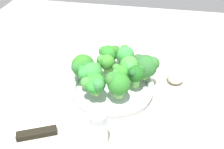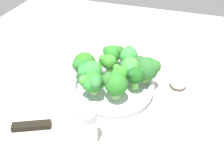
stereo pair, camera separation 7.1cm
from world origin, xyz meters
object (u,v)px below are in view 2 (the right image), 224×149
at_px(broccoli_floret_5, 108,62).
at_px(garlic_bulb, 179,81).
at_px(broccoli_floret_2, 92,83).
at_px(broccoli_floret_10, 113,54).
at_px(broccoli_floret_4, 129,56).
at_px(knife, 12,128).
at_px(broccoli_floret_8, 90,72).
at_px(broccoli_floret_9, 147,68).
at_px(broccoli_floret_1, 120,73).
at_px(broccoli_floret_3, 85,65).
at_px(pepper_shaker, 88,128).
at_px(bowl, 112,87).
at_px(broccoli_floret_0, 136,76).
at_px(broccoli_floret_6, 131,68).
at_px(broccoli_floret_7, 114,83).

relative_size(broccoli_floret_5, garlic_bulb, 1.20).
distance_m(broccoli_floret_2, broccoli_floret_5, 0.11).
distance_m(broccoli_floret_2, broccoli_floret_10, 0.15).
distance_m(broccoli_floret_4, knife, 0.38).
height_order(broccoli_floret_8, broccoli_floret_10, broccoli_floret_8).
xyz_separation_m(broccoli_floret_9, knife, (-0.26, 0.28, -0.07)).
xyz_separation_m(broccoli_floret_1, broccoli_floret_2, (-0.06, 0.06, 0.00)).
bearing_deg(broccoli_floret_10, broccoli_floret_4, -86.20).
height_order(broccoli_floret_3, pepper_shaker, broccoli_floret_3).
bearing_deg(bowl, broccoli_floret_5, 31.56).
distance_m(broccoli_floret_0, broccoli_floret_6, 0.04).
xyz_separation_m(bowl, broccoli_floret_2, (-0.06, 0.04, 0.05)).
distance_m(broccoli_floret_0, broccoli_floret_3, 0.15).
bearing_deg(bowl, broccoli_floret_8, 108.39).
xyz_separation_m(broccoli_floret_1, broccoli_floret_6, (0.03, -0.03, 0.00)).
height_order(broccoli_floret_5, knife, broccoli_floret_5).
distance_m(broccoli_floret_5, broccoli_floret_7, 0.11).
xyz_separation_m(broccoli_floret_3, broccoli_floret_4, (0.09, -0.11, -0.01)).
bearing_deg(broccoli_floret_4, broccoli_floret_6, -159.34).
distance_m(broccoli_floret_8, broccoli_floret_10, 0.11).
height_order(broccoli_floret_6, broccoli_floret_9, broccoli_floret_9).
height_order(broccoli_floret_1, pepper_shaker, pepper_shaker).
height_order(broccoli_floret_5, broccoli_floret_6, broccoli_floret_6).
distance_m(broccoli_floret_6, garlic_bulb, 0.15).
bearing_deg(garlic_bulb, broccoli_floret_0, 123.51).
xyz_separation_m(broccoli_floret_8, broccoli_floret_10, (0.11, -0.03, 0.00)).
bearing_deg(broccoli_floret_0, broccoli_floret_5, 65.17).
relative_size(broccoli_floret_0, broccoli_floret_2, 1.00).
height_order(broccoli_floret_0, broccoli_floret_5, broccoli_floret_0).
bearing_deg(broccoli_floret_4, broccoli_floret_8, 143.93).
xyz_separation_m(broccoli_floret_0, broccoli_floret_9, (0.04, -0.02, 0.00)).
xyz_separation_m(broccoli_floret_2, broccoli_floret_9, (0.10, -0.13, 0.01)).
height_order(broccoli_floret_4, broccoli_floret_8, broccoli_floret_8).
relative_size(broccoli_floret_2, broccoli_floret_10, 0.97).
xyz_separation_m(broccoli_floret_5, knife, (-0.26, 0.17, -0.07)).
distance_m(broccoli_floret_5, broccoli_floret_8, 0.07).
bearing_deg(broccoli_floret_10, garlic_bulb, -93.76).
distance_m(bowl, broccoli_floret_2, 0.09).
height_order(broccoli_floret_2, garlic_bulb, broccoli_floret_2).
relative_size(bowl, broccoli_floret_7, 3.36).
height_order(broccoli_floret_0, broccoli_floret_8, broccoli_floret_8).
xyz_separation_m(broccoli_floret_4, broccoli_floret_9, (-0.05, -0.07, 0.00)).
bearing_deg(pepper_shaker, broccoli_floret_4, -3.76).
distance_m(bowl, pepper_shaker, 0.20).
xyz_separation_m(broccoli_floret_1, garlic_bulb, (0.08, -0.16, -0.04)).
relative_size(bowl, broccoli_floret_3, 3.13).
bearing_deg(garlic_bulb, knife, 127.83).
distance_m(broccoli_floret_3, garlic_bulb, 0.28).
distance_m(broccoli_floret_1, broccoli_floret_2, 0.08).
distance_m(broccoli_floret_10, pepper_shaker, 0.29).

